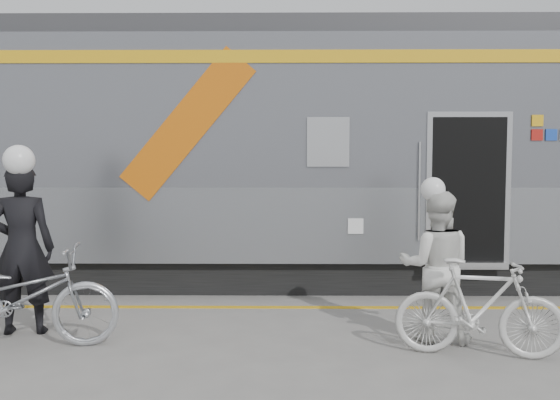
{
  "coord_description": "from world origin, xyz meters",
  "views": [
    {
      "loc": [
        0.3,
        -5.74,
        2.01
      ],
      "look_at": [
        0.23,
        1.6,
        1.5
      ],
      "focal_mm": 38.0,
      "sensor_mm": 36.0,
      "label": 1
    }
  ],
  "objects_px": {
    "man": "(22,248)",
    "bicycle_right": "(479,308)",
    "woman": "(436,266)",
    "bicycle_left": "(19,298)"
  },
  "relations": [
    {
      "from": "man",
      "to": "bicycle_right",
      "type": "distance_m",
      "value": 5.07
    },
    {
      "from": "woman",
      "to": "bicycle_right",
      "type": "height_order",
      "value": "woman"
    },
    {
      "from": "bicycle_left",
      "to": "woman",
      "type": "distance_m",
      "value": 4.51
    },
    {
      "from": "man",
      "to": "bicycle_right",
      "type": "height_order",
      "value": "man"
    },
    {
      "from": "man",
      "to": "bicycle_left",
      "type": "height_order",
      "value": "man"
    },
    {
      "from": "man",
      "to": "bicycle_right",
      "type": "xyz_separation_m",
      "value": [
        4.99,
        -0.78,
        -0.49
      ]
    },
    {
      "from": "man",
      "to": "bicycle_left",
      "type": "bearing_deg",
      "value": 102.06
    },
    {
      "from": "man",
      "to": "woman",
      "type": "distance_m",
      "value": 4.7
    },
    {
      "from": "bicycle_left",
      "to": "bicycle_right",
      "type": "bearing_deg",
      "value": -100.67
    },
    {
      "from": "man",
      "to": "bicycle_right",
      "type": "bearing_deg",
      "value": 163.19
    }
  ]
}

